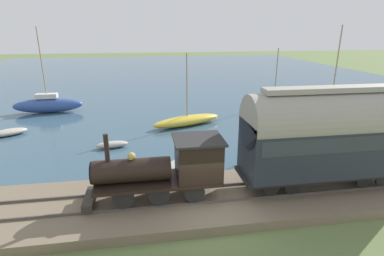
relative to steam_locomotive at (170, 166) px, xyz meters
The scene contains 12 objects.
ground_plane 2.89m from the steam_locomotive, 129.60° to the right, with size 200.00×200.00×0.00m, color #607542.
harbor_water 42.81m from the steam_locomotive, ahead, with size 80.00×80.00×0.01m.
rail_embankment 2.42m from the steam_locomotive, 90.00° to the right, with size 4.85×56.00×0.57m.
steam_locomotive is the anchor object (origin of this frame).
passenger_coach 7.51m from the steam_locomotive, 90.00° to the right, with size 2.53×8.17×4.87m.
sailboat_yellow 12.57m from the steam_locomotive, 11.61° to the right, with size 3.54×6.40×6.08m.
sailboat_blue 21.31m from the steam_locomotive, 29.51° to the left, with size 1.68×6.54×8.13m.
sailboat_red 22.16m from the steam_locomotive, 35.71° to the right, with size 2.72×4.20×6.05m.
sailboat_navy 17.73m from the steam_locomotive, 54.76° to the right, with size 3.74×6.56×8.21m.
rowboat_near_shore 16.66m from the steam_locomotive, 44.44° to the left, with size 2.20×2.84×0.50m.
rowboat_far_out 4.53m from the steam_locomotive, ahead, with size 2.15×2.27×0.36m.
rowboat_mid_harbor 8.83m from the steam_locomotive, 23.16° to the left, with size 1.02×2.27×0.46m.
Camera 1 is at (-10.86, 2.48, 7.87)m, focal length 28.00 mm.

